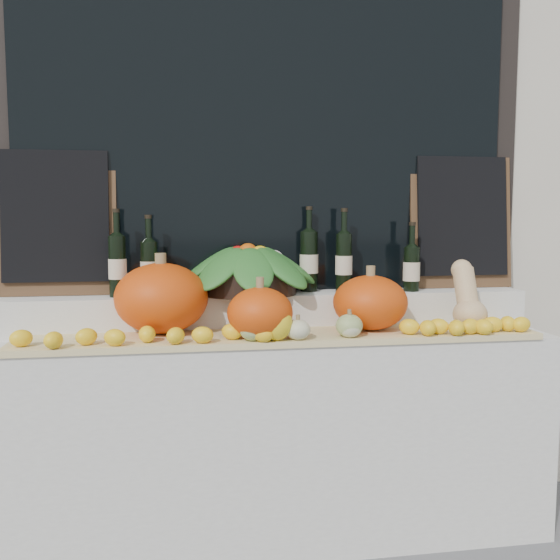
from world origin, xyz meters
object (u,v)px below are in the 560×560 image
object	(u,v)px
butternut_squash	(467,299)
wine_bottle_tall	(309,261)
pumpkin_right	(370,303)
pumpkin_left	(161,298)
produce_bowl	(248,269)

from	to	relation	value
butternut_squash	wine_bottle_tall	size ratio (longest dim) A/B	0.75
pumpkin_right	wine_bottle_tall	bearing A→B (deg)	127.07
pumpkin_left	butternut_squash	distance (m)	1.28
pumpkin_right	butternut_squash	bearing A→B (deg)	-4.91
pumpkin_right	wine_bottle_tall	xyz separation A→B (m)	(-0.20, 0.27, 0.16)
pumpkin_right	produce_bowl	distance (m)	0.55
produce_bowl	wine_bottle_tall	world-z (taller)	wine_bottle_tall
pumpkin_right	wine_bottle_tall	distance (m)	0.38
produce_bowl	wine_bottle_tall	distance (m)	0.29
pumpkin_right	wine_bottle_tall	size ratio (longest dim) A/B	0.82
pumpkin_right	wine_bottle_tall	world-z (taller)	wine_bottle_tall
pumpkin_right	butternut_squash	xyz separation A→B (m)	(0.42, -0.04, 0.01)
butternut_squash	produce_bowl	xyz separation A→B (m)	(-0.90, 0.26, 0.12)
pumpkin_right	produce_bowl	world-z (taller)	produce_bowl
pumpkin_left	pumpkin_right	bearing A→B (deg)	-4.38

